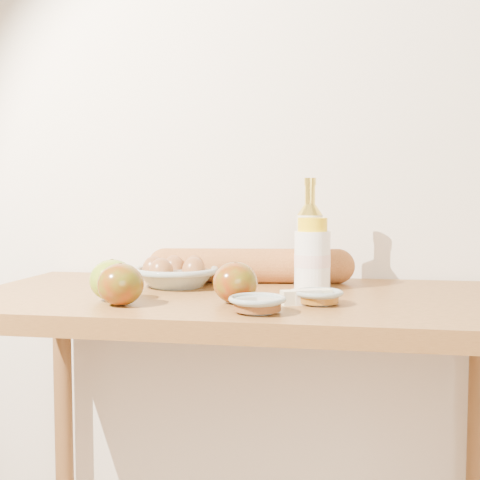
{
  "coord_description": "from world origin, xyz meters",
  "views": [
    {
      "loc": [
        0.22,
        -0.1,
        1.11
      ],
      "look_at": [
        0.0,
        1.15,
        1.02
      ],
      "focal_mm": 45.0,
      "sensor_mm": 36.0,
      "label": 1
    }
  ],
  "objects_px": {
    "table": "(242,349)",
    "baguette": "(251,266)",
    "bourbon_bottle": "(310,242)",
    "egg_bowl": "(176,274)",
    "cream_bottle": "(312,256)"
  },
  "relations": [
    {
      "from": "table",
      "to": "baguette",
      "type": "height_order",
      "value": "baguette"
    },
    {
      "from": "bourbon_bottle",
      "to": "table",
      "type": "bearing_deg",
      "value": -114.24
    },
    {
      "from": "bourbon_bottle",
      "to": "egg_bowl",
      "type": "relative_size",
      "value": 0.95
    },
    {
      "from": "bourbon_bottle",
      "to": "baguette",
      "type": "distance_m",
      "value": 0.16
    },
    {
      "from": "bourbon_bottle",
      "to": "cream_bottle",
      "type": "bearing_deg",
      "value": -64.32
    },
    {
      "from": "table",
      "to": "bourbon_bottle",
      "type": "xyz_separation_m",
      "value": [
        0.14,
        0.16,
        0.23
      ]
    },
    {
      "from": "table",
      "to": "egg_bowl",
      "type": "height_order",
      "value": "egg_bowl"
    },
    {
      "from": "bourbon_bottle",
      "to": "cream_bottle",
      "type": "relative_size",
      "value": 1.56
    },
    {
      "from": "cream_bottle",
      "to": "bourbon_bottle",
      "type": "bearing_deg",
      "value": 77.22
    },
    {
      "from": "cream_bottle",
      "to": "egg_bowl",
      "type": "distance_m",
      "value": 0.32
    },
    {
      "from": "table",
      "to": "bourbon_bottle",
      "type": "bearing_deg",
      "value": 48.9
    },
    {
      "from": "bourbon_bottle",
      "to": "egg_bowl",
      "type": "distance_m",
      "value": 0.33
    },
    {
      "from": "egg_bowl",
      "to": "baguette",
      "type": "xyz_separation_m",
      "value": [
        0.16,
        0.09,
        0.01
      ]
    },
    {
      "from": "table",
      "to": "bourbon_bottle",
      "type": "distance_m",
      "value": 0.31
    },
    {
      "from": "table",
      "to": "baguette",
      "type": "xyz_separation_m",
      "value": [
        -0.01,
        0.17,
        0.17
      ]
    }
  ]
}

